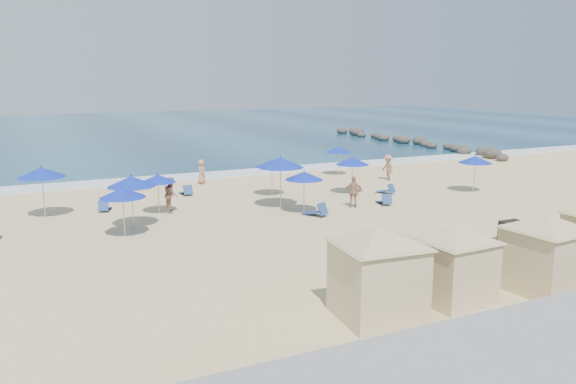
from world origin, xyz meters
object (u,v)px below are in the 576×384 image
(cabana_2, at_px, (545,243))
(beachgoer_3, at_px, (201,172))
(umbrella_9, at_px, (475,160))
(umbrella_8, at_px, (352,161))
(trash_bin, at_px, (514,233))
(umbrella_0, at_px, (42,172))
(umbrella_7, at_px, (339,150))
(beachgoer_1, at_px, (354,192))
(umbrella_4, at_px, (280,163))
(beachgoer_2, at_px, (388,168))
(beachgoer_0, at_px, (171,195))
(umbrella_2, at_px, (131,181))
(rock_jetty, at_px, (409,141))
(cabana_1, at_px, (454,253))
(umbrella_6, at_px, (304,176))
(umbrella_1, at_px, (122,193))
(umbrella_3, at_px, (158,178))
(umbrella_5, at_px, (272,163))
(cabana_0, at_px, (378,260))

(cabana_2, bearing_deg, beachgoer_3, 100.56)
(umbrella_9, bearing_deg, umbrella_8, 158.71)
(trash_bin, relative_size, beachgoer_3, 0.57)
(umbrella_0, bearing_deg, umbrella_7, 13.19)
(beachgoer_1, bearing_deg, umbrella_9, -146.71)
(umbrella_4, xyz_separation_m, beachgoer_2, (9.70, 4.28, -1.51))
(beachgoer_0, bearing_deg, umbrella_2, 151.50)
(umbrella_7, bearing_deg, beachgoer_1, -116.28)
(rock_jetty, xyz_separation_m, umbrella_2, (-31.56, -21.36, 1.77))
(rock_jetty, xyz_separation_m, beachgoer_3, (-25.60, -12.14, 0.42))
(umbrella_0, relative_size, umbrella_7, 1.24)
(cabana_1, relative_size, umbrella_6, 1.88)
(beachgoer_3, bearing_deg, beachgoer_1, -157.13)
(umbrella_1, bearing_deg, cabana_1, -55.97)
(cabana_1, xyz_separation_m, umbrella_8, (5.78, 14.87, 0.45))
(umbrella_3, xyz_separation_m, umbrella_5, (6.79, 1.58, 0.10))
(cabana_1, relative_size, umbrella_7, 2.01)
(cabana_1, xyz_separation_m, cabana_2, (3.11, -0.55, 0.07))
(umbrella_1, height_order, umbrella_5, umbrella_1)
(umbrella_2, xyz_separation_m, umbrella_9, (19.52, -0.31, -0.19))
(umbrella_6, xyz_separation_m, beachgoer_1, (2.92, 0.07, -1.08))
(umbrella_9, distance_m, beachgoer_1, 8.55)
(trash_bin, xyz_separation_m, umbrella_6, (-5.28, 8.25, 1.45))
(rock_jetty, relative_size, umbrella_7, 13.01)
(trash_bin, bearing_deg, cabana_0, -157.15)
(rock_jetty, xyz_separation_m, umbrella_4, (-23.98, -20.52, 2.01))
(cabana_1, distance_m, umbrella_3, 15.78)
(umbrella_3, height_order, umbrella_8, umbrella_8)
(umbrella_7, height_order, beachgoer_3, umbrella_7)
(umbrella_6, bearing_deg, umbrella_0, 158.37)
(umbrella_6, bearing_deg, beachgoer_1, 1.47)
(umbrella_3, bearing_deg, rock_jetty, 32.55)
(umbrella_0, bearing_deg, beachgoer_2, 3.46)
(cabana_0, bearing_deg, umbrella_6, 72.08)
(beachgoer_1, bearing_deg, umbrella_1, 34.24)
(cabana_1, xyz_separation_m, umbrella_0, (-10.45, 16.43, 0.72))
(beachgoer_1, bearing_deg, umbrella_5, -28.91)
(umbrella_8, xyz_separation_m, beachgoer_0, (-10.46, 0.16, -1.05))
(umbrella_0, xyz_separation_m, umbrella_3, (5.10, -1.59, -0.43))
(umbrella_1, height_order, umbrella_9, umbrella_9)
(umbrella_6, height_order, beachgoer_1, umbrella_6)
(beachgoer_1, bearing_deg, umbrella_2, 27.73)
(umbrella_4, distance_m, umbrella_5, 3.19)
(cabana_1, relative_size, beachgoer_3, 2.64)
(trash_bin, bearing_deg, beachgoer_3, 113.55)
(rock_jetty, relative_size, cabana_2, 6.20)
(umbrella_2, distance_m, umbrella_5, 9.29)
(umbrella_0, height_order, beachgoer_0, umbrella_0)
(cabana_1, relative_size, umbrella_2, 1.67)
(cabana_0, height_order, beachgoer_1, cabana_0)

